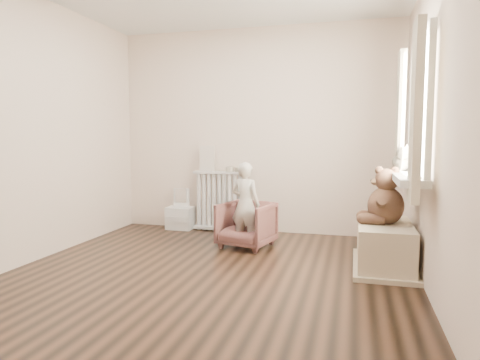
% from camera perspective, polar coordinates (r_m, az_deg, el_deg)
% --- Properties ---
extents(floor, '(3.60, 3.60, 0.01)m').
position_cam_1_polar(floor, '(3.97, -3.86, -12.13)').
color(floor, black).
rests_on(floor, ground).
extents(back_wall, '(3.60, 0.02, 2.60)m').
position_cam_1_polar(back_wall, '(5.52, 2.15, 6.55)').
color(back_wall, white).
rests_on(back_wall, ground).
extents(front_wall, '(3.60, 0.02, 2.60)m').
position_cam_1_polar(front_wall, '(2.16, -19.85, 7.66)').
color(front_wall, white).
rests_on(front_wall, ground).
extents(left_wall, '(0.02, 3.60, 2.60)m').
position_cam_1_polar(left_wall, '(4.69, -25.40, 6.18)').
color(left_wall, white).
rests_on(left_wall, ground).
extents(right_wall, '(0.02, 3.60, 2.60)m').
position_cam_1_polar(right_wall, '(3.62, 24.22, 6.55)').
color(right_wall, white).
rests_on(right_wall, ground).
extents(window, '(0.03, 0.90, 1.10)m').
position_cam_1_polar(window, '(3.92, 23.03, 8.68)').
color(window, white).
rests_on(window, right_wall).
extents(window_sill, '(0.22, 1.10, 0.06)m').
position_cam_1_polar(window_sill, '(3.92, 21.40, 0.25)').
color(window_sill, silver).
rests_on(window_sill, right_wall).
extents(curtain_left, '(0.06, 0.26, 1.30)m').
position_cam_1_polar(curtain_left, '(3.34, 22.46, 8.28)').
color(curtain_left, beige).
rests_on(curtain_left, right_wall).
extents(curtain_right, '(0.06, 0.26, 1.30)m').
position_cam_1_polar(curtain_right, '(4.47, 20.58, 7.57)').
color(curtain_right, beige).
rests_on(curtain_right, right_wall).
extents(radiator, '(0.74, 0.14, 0.78)m').
position_cam_1_polar(radiator, '(5.57, -2.44, -2.85)').
color(radiator, silver).
rests_on(radiator, floor).
extents(paper_doll, '(0.20, 0.02, 0.33)m').
position_cam_1_polar(paper_doll, '(5.58, -4.41, 2.88)').
color(paper_doll, beige).
rests_on(paper_doll, radiator).
extents(tin_a, '(0.10, 0.10, 0.06)m').
position_cam_1_polar(tin_a, '(5.50, -1.39, 1.46)').
color(tin_a, '#A59E8C').
rests_on(tin_a, radiator).
extents(tin_b, '(0.10, 0.10, 0.06)m').
position_cam_1_polar(tin_b, '(5.46, -0.13, 1.40)').
color(tin_b, '#A59E8C').
rests_on(tin_b, radiator).
extents(toy_vanity, '(0.34, 0.24, 0.54)m').
position_cam_1_polar(toy_vanity, '(5.76, -7.98, -3.78)').
color(toy_vanity, silver).
rests_on(toy_vanity, floor).
extents(armchair, '(0.65, 0.66, 0.50)m').
position_cam_1_polar(armchair, '(4.78, 0.86, -5.96)').
color(armchair, brown).
rests_on(armchair, floor).
extents(child, '(0.38, 0.30, 0.93)m').
position_cam_1_polar(child, '(4.69, 0.72, -3.27)').
color(child, beige).
rests_on(child, armchair).
extents(toy_bench, '(0.48, 0.91, 0.43)m').
position_cam_1_polar(toy_bench, '(4.24, 18.69, -8.45)').
color(toy_bench, beige).
rests_on(toy_bench, floor).
extents(teddy_bear, '(0.42, 0.33, 0.52)m').
position_cam_1_polar(teddy_bear, '(4.14, 18.90, -2.18)').
color(teddy_bear, '#3C261A').
rests_on(teddy_bear, toy_bench).
extents(plush_cat, '(0.23, 0.31, 0.24)m').
position_cam_1_polar(plush_cat, '(4.30, 20.75, 2.45)').
color(plush_cat, '#696357').
rests_on(plush_cat, window_sill).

